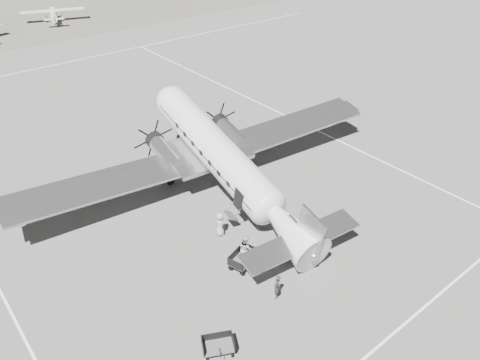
% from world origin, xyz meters
% --- Properties ---
extents(ground, '(260.00, 260.00, 0.00)m').
position_xyz_m(ground, '(0.00, 0.00, 0.00)').
color(ground, slate).
rests_on(ground, ground).
extents(taxi_line_near, '(60.00, 0.15, 0.01)m').
position_xyz_m(taxi_line_near, '(0.00, -14.00, 0.01)').
color(taxi_line_near, white).
rests_on(taxi_line_near, ground).
extents(taxi_line_right, '(0.15, 80.00, 0.01)m').
position_xyz_m(taxi_line_right, '(12.00, 0.00, 0.01)').
color(taxi_line_right, white).
rests_on(taxi_line_right, ground).
extents(taxi_line_horizon, '(90.00, 0.15, 0.01)m').
position_xyz_m(taxi_line_horizon, '(0.00, 40.00, 0.01)').
color(taxi_line_horizon, white).
rests_on(taxi_line_horizon, ground).
extents(dc3_airliner, '(32.98, 24.49, 5.90)m').
position_xyz_m(dc3_airliner, '(-1.55, 2.29, 2.95)').
color(dc3_airliner, '#B5B5B7').
rests_on(dc3_airliner, ground).
extents(light_plane_right, '(12.67, 11.43, 2.18)m').
position_xyz_m(light_plane_right, '(7.56, 61.77, 1.09)').
color(light_plane_right, silver).
rests_on(light_plane_right, ground).
extents(baggage_cart_near, '(2.23, 1.87, 1.08)m').
position_xyz_m(baggage_cart_near, '(-5.53, -4.90, 0.54)').
color(baggage_cart_near, '#515151').
rests_on(baggage_cart_near, ground).
extents(baggage_cart_far, '(2.05, 1.83, 0.96)m').
position_xyz_m(baggage_cart_far, '(-10.56, -9.05, 0.48)').
color(baggage_cart_far, '#515151').
rests_on(baggage_cart_far, ground).
extents(ground_crew, '(0.70, 0.67, 1.61)m').
position_xyz_m(ground_crew, '(-5.66, -8.14, 0.80)').
color(ground_crew, '#292929').
rests_on(ground_crew, ground).
extents(ramp_agent, '(0.88, 1.05, 1.94)m').
position_xyz_m(ramp_agent, '(-5.07, -4.59, 0.97)').
color(ramp_agent, '#B7B7B5').
rests_on(ramp_agent, ground).
extents(passenger, '(0.87, 1.01, 1.75)m').
position_xyz_m(passenger, '(-4.77, -1.55, 0.88)').
color(passenger, '#ADADAB').
rests_on(passenger, ground).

